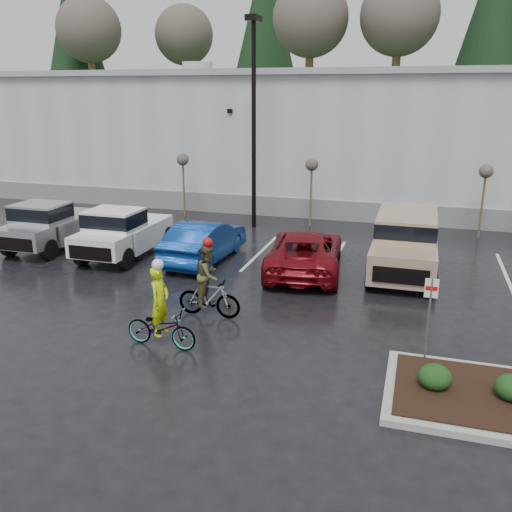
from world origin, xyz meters
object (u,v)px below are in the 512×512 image
(fire_lane_sign, at_px, (429,311))
(cyclist_olive, at_px, (209,288))
(car_red, at_px, (305,251))
(cyclist_hivis, at_px, (161,320))
(car_blue, at_px, (204,241))
(lamppost, at_px, (254,102))
(suv_tan, at_px, (405,246))
(pickup_white, at_px, (128,229))
(sapling_east, at_px, (486,175))
(pickup_silver, at_px, (57,223))
(sapling_mid, at_px, (312,168))
(sapling_west, at_px, (183,163))

(fire_lane_sign, xyz_separation_m, cyclist_olive, (-5.89, 1.30, -0.56))
(car_red, relative_size, cyclist_olive, 2.29)
(cyclist_hivis, bearing_deg, car_blue, 16.83)
(lamppost, bearing_deg, cyclist_hivis, -83.36)
(suv_tan, bearing_deg, pickup_white, -176.65)
(sapling_east, distance_m, fire_lane_sign, 13.06)
(pickup_white, xyz_separation_m, cyclist_olive, (5.34, -4.86, -0.13))
(car_blue, bearing_deg, lamppost, -89.75)
(pickup_silver, relative_size, cyclist_hivis, 2.25)
(fire_lane_sign, height_order, cyclist_hivis, cyclist_hivis)
(lamppost, height_order, sapling_east, lamppost)
(sapling_mid, relative_size, fire_lane_sign, 1.45)
(sapling_east, height_order, pickup_silver, sapling_east)
(sapling_mid, bearing_deg, suv_tan, -53.08)
(sapling_mid, xyz_separation_m, cyclist_hivis, (-1.03, -13.63, -2.01))
(fire_lane_sign, relative_size, pickup_silver, 0.42)
(lamppost, xyz_separation_m, car_blue, (-0.21, -5.63, -4.91))
(sapling_west, height_order, fire_lane_sign, sapling_west)
(sapling_west, height_order, car_blue, sapling_west)
(suv_tan, distance_m, cyclist_olive, 7.49)
(fire_lane_sign, height_order, pickup_white, fire_lane_sign)
(sapling_east, relative_size, cyclist_hivis, 1.39)
(sapling_west, bearing_deg, car_red, -41.37)
(sapling_west, height_order, suv_tan, sapling_west)
(cyclist_hivis, bearing_deg, cyclist_olive, -8.34)
(car_blue, height_order, car_red, car_blue)
(cyclist_hivis, bearing_deg, sapling_mid, -0.97)
(sapling_mid, bearing_deg, cyclist_olive, -92.93)
(sapling_west, relative_size, car_blue, 0.68)
(fire_lane_sign, distance_m, pickup_silver, 15.92)
(sapling_west, bearing_deg, car_blue, -60.23)
(cyclist_hivis, bearing_deg, pickup_white, 38.37)
(pickup_silver, xyz_separation_m, car_blue, (6.59, -0.17, -0.21))
(pickup_white, bearing_deg, cyclist_olive, -42.31)
(fire_lane_sign, xyz_separation_m, car_blue, (-8.01, 6.17, -0.63))
(fire_lane_sign, relative_size, cyclist_hivis, 0.95)
(lamppost, relative_size, fire_lane_sign, 4.19)
(sapling_west, relative_size, fire_lane_sign, 1.45)
(sapling_east, xyz_separation_m, suv_tan, (-2.97, -6.03, -1.70))
(cyclist_hivis, xyz_separation_m, cyclist_olive, (0.44, 2.13, 0.13))
(sapling_east, distance_m, pickup_silver, 18.08)
(cyclist_hivis, bearing_deg, sapling_east, -28.69)
(sapling_mid, xyz_separation_m, car_blue, (-2.71, -6.63, -1.95))
(sapling_mid, distance_m, fire_lane_sign, 13.92)
(sapling_west, relative_size, pickup_white, 0.62)
(suv_tan, relative_size, cyclist_olive, 2.19)
(sapling_west, xyz_separation_m, cyclist_hivis, (5.47, -13.63, -2.01))
(fire_lane_sign, relative_size, car_blue, 0.47)
(suv_tan, height_order, cyclist_olive, cyclist_olive)
(pickup_silver, height_order, car_red, pickup_silver)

